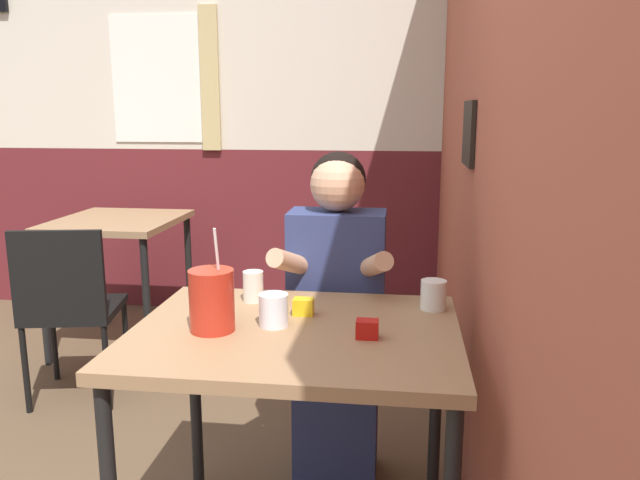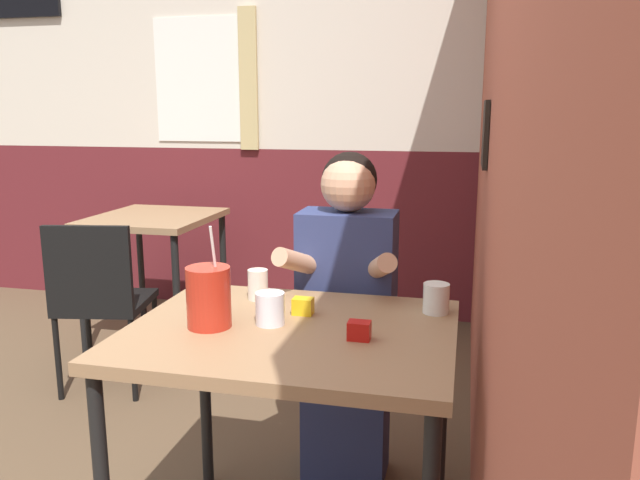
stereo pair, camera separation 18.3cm
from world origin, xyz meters
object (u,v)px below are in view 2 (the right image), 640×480
(background_table, at_px, (154,232))
(person_seated, at_px, (347,315))
(cocktail_pitcher, at_px, (209,297))
(chair_near_window, at_px, (100,294))
(main_table, at_px, (291,354))

(background_table, bearing_deg, person_seated, -39.85)
(person_seated, bearing_deg, cocktail_pitcher, -117.17)
(background_table, relative_size, cocktail_pitcher, 2.59)
(chair_near_window, bearing_deg, cocktail_pitcher, -55.65)
(chair_near_window, bearing_deg, background_table, 85.68)
(chair_near_window, distance_m, cocktail_pitcher, 1.44)
(main_table, xyz_separation_m, background_table, (-1.30, 1.66, -0.02))
(chair_near_window, relative_size, person_seated, 0.70)
(chair_near_window, relative_size, cocktail_pitcher, 2.90)
(main_table, height_order, chair_near_window, chair_near_window)
(cocktail_pitcher, bearing_deg, chair_near_window, 135.34)
(person_seated, bearing_deg, main_table, -96.93)
(main_table, distance_m, background_table, 2.11)
(chair_near_window, xyz_separation_m, cocktail_pitcher, (1.00, -0.98, 0.35))
(background_table, xyz_separation_m, cocktail_pitcher, (1.08, -1.70, 0.18))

